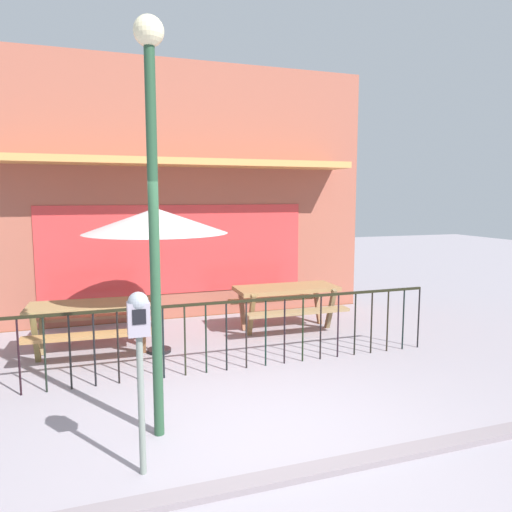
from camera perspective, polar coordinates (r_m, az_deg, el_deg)
The scene contains 9 objects.
ground at distance 5.06m, azimuth 0.68°, elevation -20.67°, with size 40.00×40.00×0.00m, color gray.
pub_storefront at distance 9.43m, azimuth -9.75°, elevation 7.55°, with size 7.75×1.31×4.89m.
patio_fence_front at distance 6.46m, azimuth -4.79°, elevation -8.13°, with size 6.53×0.04×0.97m.
picnic_table_left at distance 7.58m, azimuth -19.11°, elevation -6.60°, with size 1.87×1.45×0.79m.
picnic_table_right at distance 8.50m, azimuth 3.64°, elevation -4.75°, with size 1.82×1.39×0.79m.
patio_umbrella at distance 7.19m, azimuth -11.91°, elevation 4.08°, with size 2.13×2.13×2.19m.
parking_meter_near at distance 4.10m, azimuth -13.83°, elevation -9.14°, with size 0.18×0.17×1.59m.
street_lamp at distance 4.61m, azimuth -12.30°, elevation 9.89°, with size 0.28×0.28×3.98m.
curb_edge at distance 4.44m, azimuth 4.29°, elevation -24.98°, with size 10.84×0.20×0.11m, color gray.
Camera 1 is at (-1.49, -4.22, 2.36)m, focal length 33.41 mm.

